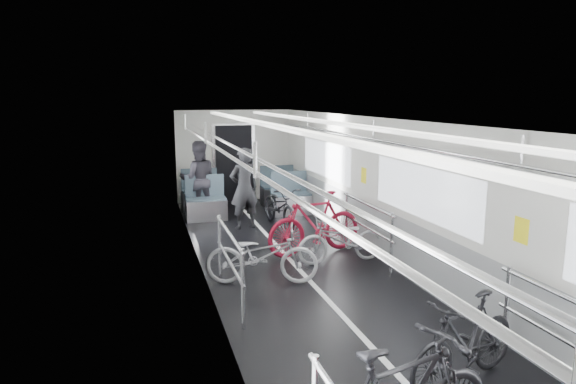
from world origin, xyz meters
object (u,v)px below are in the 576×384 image
object	(u,v)px
bike_aisle	(280,207)
bike_right_far	(315,223)
bike_right_mid	(342,239)
person_seated	(198,179)
person_standing	(244,188)
bike_left_far	(262,255)
bike_right_near	(465,340)

from	to	relation	value
bike_aisle	bike_right_far	bearing A→B (deg)	-93.06
bike_right_mid	bike_aisle	xyz separation A→B (m)	(-0.37, 2.59, 0.04)
bike_right_mid	bike_aisle	distance (m)	2.62
bike_right_mid	person_seated	distance (m)	4.52
bike_right_mid	person_standing	world-z (taller)	person_standing
bike_left_far	person_standing	bearing A→B (deg)	8.71
person_standing	bike_aisle	bearing A→B (deg)	161.39
bike_right_near	bike_right_mid	xyz separation A→B (m)	(0.26, 3.77, -0.05)
bike_left_far	bike_right_far	size ratio (longest dim) A/B	0.90
bike_left_far	person_seated	xyz separation A→B (m)	(-0.40, 4.65, 0.44)
person_standing	bike_right_far	bearing A→B (deg)	101.02
bike_right_far	bike_aisle	world-z (taller)	bike_right_far
bike_right_mid	person_standing	distance (m)	2.95
bike_right_near	person_seated	xyz separation A→B (m)	(-1.64, 7.84, 0.43)
bike_right_near	bike_right_mid	bearing A→B (deg)	158.19
bike_right_mid	bike_right_far	distance (m)	0.67
bike_right_near	bike_right_far	bearing A→B (deg)	162.18
person_seated	bike_left_far	bearing A→B (deg)	96.29
bike_right_near	person_standing	bearing A→B (deg)	169.57
person_seated	bike_aisle	bearing A→B (deg)	137.36
bike_right_far	person_seated	distance (m)	3.85
bike_right_near	bike_right_mid	distance (m)	3.78
bike_left_far	bike_right_mid	size ratio (longest dim) A/B	1.09
person_seated	bike_right_mid	bearing A→B (deg)	116.34
bike_left_far	bike_right_near	size ratio (longest dim) A/B	1.11
bike_right_mid	person_standing	bearing A→B (deg)	-159.22
bike_left_far	bike_right_far	world-z (taller)	bike_right_far
bike_aisle	person_seated	xyz separation A→B (m)	(-1.53, 1.48, 0.43)
bike_right_mid	bike_right_far	xyz separation A→B (m)	(-0.26, 0.60, 0.15)
bike_right_far	person_standing	size ratio (longest dim) A/B	1.08
bike_right_far	bike_right_near	bearing A→B (deg)	-11.45
bike_right_near	bike_right_far	world-z (taller)	bike_right_far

